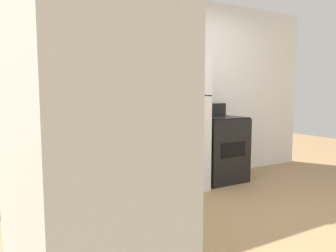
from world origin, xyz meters
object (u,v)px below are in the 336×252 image
object	(u,v)px
paper_towel_roll	(123,126)
coffee_mug	(83,136)
desk	(100,157)
spray_bottle	(114,126)
oven_range	(219,148)
refrigerator	(178,124)
desk_lamp	(77,117)
microwave	(180,47)

from	to	relation	value
paper_towel_roll	coffee_mug	bearing A→B (deg)	-167.70
desk	spray_bottle	distance (m)	0.43
spray_bottle	paper_towel_roll	size ratio (longest dim) A/B	1.04
oven_range	paper_towel_roll	bearing A→B (deg)	-178.72
refrigerator	desk_lamp	bearing A→B (deg)	175.90
paper_towel_roll	coffee_mug	world-z (taller)	paper_towel_roll
spray_bottle	microwave	world-z (taller)	microwave
desk	spray_bottle	world-z (taller)	spray_bottle
desk	spray_bottle	xyz separation A→B (m)	(0.23, 0.15, 0.33)
spray_bottle	oven_range	xyz separation A→B (m)	(1.52, -0.14, -0.38)
spray_bottle	refrigerator	xyz separation A→B (m)	(0.83, -0.16, 0.00)
desk	paper_towel_roll	size ratio (longest dim) A/B	4.52
coffee_mug	spray_bottle	bearing A→B (deg)	32.08
coffee_mug	refrigerator	bearing A→B (deg)	5.28
paper_towel_roll	refrigerator	world-z (taller)	refrigerator
oven_range	desk	bearing A→B (deg)	-179.68
microwave	oven_range	xyz separation A→B (m)	(0.70, 0.05, -1.36)
coffee_mug	paper_towel_roll	bearing A→B (deg)	12.30
desk	coffee_mug	distance (m)	0.38
spray_bottle	refrigerator	distance (m)	0.84
desk_lamp	oven_range	world-z (taller)	desk_lamp
refrigerator	coffee_mug	bearing A→B (deg)	-174.72
refrigerator	oven_range	bearing A→B (deg)	2.06
desk	paper_towel_roll	xyz separation A→B (m)	(0.28, -0.02, 0.35)
microwave	coffee_mug	bearing A→B (deg)	-175.66
microwave	desk	bearing A→B (deg)	178.01
desk_lamp	refrigerator	size ratio (longest dim) A/B	0.21
desk_lamp	oven_range	xyz separation A→B (m)	(1.98, -0.07, -0.52)
paper_towel_roll	refrigerator	xyz separation A→B (m)	(0.77, 0.01, -0.02)
coffee_mug	refrigerator	size ratio (longest dim) A/B	0.06
paper_towel_roll	oven_range	size ratio (longest dim) A/B	0.22
spray_bottle	paper_towel_roll	xyz separation A→B (m)	(0.06, -0.17, 0.02)
paper_towel_roll	oven_range	world-z (taller)	oven_range
coffee_mug	oven_range	distance (m)	2.00
desk	microwave	xyz separation A→B (m)	(1.05, -0.04, 1.31)
microwave	oven_range	size ratio (longest dim) A/B	0.42
refrigerator	microwave	xyz separation A→B (m)	(0.00, -0.02, 0.98)
desk_lamp	refrigerator	world-z (taller)	refrigerator
spray_bottle	oven_range	bearing A→B (deg)	-5.15
refrigerator	spray_bottle	bearing A→B (deg)	168.86
desk	desk_lamp	distance (m)	0.53
paper_towel_roll	coffee_mug	xyz separation A→B (m)	(-0.50, -0.11, -0.07)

